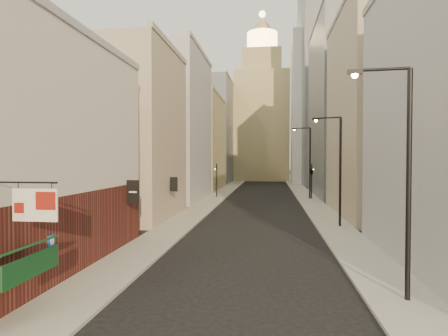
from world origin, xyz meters
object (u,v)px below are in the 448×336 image
traffic_light_right (312,172)px  streetlamp_mid (337,164)px  clock_tower (262,114)px  traffic_light_left (217,173)px  streetlamp_near (402,169)px  streetlamp_far (308,158)px  white_tower (309,102)px

traffic_light_right → streetlamp_mid: bearing=76.2°
clock_tower → traffic_light_right: clock_tower is taller
traffic_light_left → traffic_light_right: same height
streetlamp_near → streetlamp_far: size_ratio=0.93×
white_tower → streetlamp_far: (-3.52, -33.53, -12.89)m
clock_tower → traffic_light_left: bearing=-96.5°
white_tower → streetlamp_mid: size_ratio=4.54×
streetlamp_mid → traffic_light_left: size_ratio=1.83×
clock_tower → streetlamp_near: size_ratio=4.85×
clock_tower → streetlamp_far: bearing=-81.1°
clock_tower → streetlamp_mid: (7.74, -68.91, -12.41)m
traffic_light_right → streetlamp_near: bearing=76.0°
white_tower → streetlamp_near: size_ratio=4.48×
streetlamp_near → clock_tower: bearing=99.3°
clock_tower → streetlamp_near: 86.37m
clock_tower → streetlamp_mid: 70.44m
streetlamp_mid → streetlamp_far: 21.39m
traffic_light_left → clock_tower: bearing=-77.9°
white_tower → traffic_light_right: 36.77m
clock_tower → streetlamp_far: 49.56m
white_tower → streetlamp_near: (-3.60, -71.16, -13.31)m
traffic_light_left → streetlamp_mid: bearing=140.0°
streetlamp_near → streetlamp_far: streetlamp_far is taller
streetlamp_near → traffic_light_right: 37.64m
streetlamp_near → white_tower: bearing=91.5°
streetlamp_near → traffic_light_left: (-12.82, 37.86, -1.67)m
white_tower → streetlamp_near: bearing=-92.9°
clock_tower → traffic_light_left: size_ratio=8.98×
clock_tower → white_tower: (11.00, -14.00, 0.97)m
streetlamp_far → traffic_light_left: (-12.89, 0.23, -2.09)m
streetlamp_mid → streetlamp_far: streetlamp_far is taller
white_tower → streetlamp_mid: white_tower is taller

